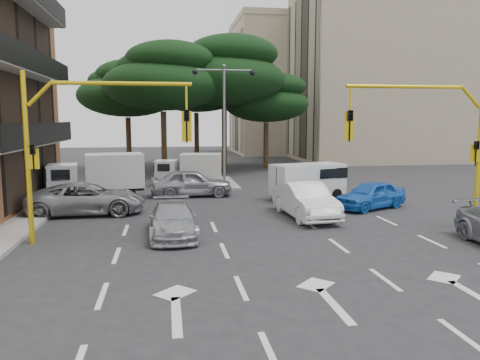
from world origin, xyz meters
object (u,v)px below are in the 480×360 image
Objects in this scene: van_white at (308,181)px; signal_mast_right at (439,131)px; street_lamp_center at (224,103)px; car_white_hatch at (305,200)px; car_silver_wagon at (173,219)px; signal_mast_left at (80,133)px; box_truck_a at (97,177)px; car_silver_cross_a at (87,199)px; box_truck_b at (189,170)px; car_blue_compact at (371,195)px; car_silver_cross_b at (192,183)px.

signal_mast_right is at bearing 5.76° from van_white.
street_lamp_center is 1.64× the size of car_white_hatch.
signal_mast_right reaches higher than car_silver_wagon.
car_white_hatch is at bearing 17.04° from signal_mast_left.
street_lamp_center is 1.54× the size of box_truck_a.
car_silver_cross_a is 9.93m from box_truck_b.
car_blue_compact is 0.92× the size of car_silver_wagon.
signal_mast_left is 4.55m from car_silver_wagon.
street_lamp_center reaches higher than car_blue_compact.
box_truck_b is (-4.61, 10.74, 0.28)m from car_white_hatch.
car_silver_cross_a is at bearing 128.50° from car_silver_wagon.
signal_mast_right is 1.26× the size of car_white_hatch.
car_white_hatch is (2.23, -11.24, -4.65)m from street_lamp_center.
van_white is 0.92× the size of box_truck_b.
street_lamp_center is 1.82× the size of car_silver_wagon.
signal_mast_right is at bearing -64.09° from street_lamp_center.
street_lamp_center is 12.36m from car_white_hatch.
signal_mast_left is 1.14× the size of car_silver_cross_a.
car_blue_compact is 1.00× the size of van_white.
car_silver_cross_a is at bearing 172.07° from box_truck_a.
signal_mast_left is at bearing 175.99° from box_truck_a.
box_truck_a is 1.17× the size of box_truck_b.
box_truck_a reaches higher than car_silver_cross_b.
signal_mast_right is at bearing -134.88° from car_silver_cross_b.
signal_mast_left reaches higher than car_white_hatch.
car_silver_wagon is 6.06m from car_silver_cross_a.
car_silver_wagon is at bearing -164.74° from box_truck_a.
car_silver_cross_b reaches higher than car_silver_wagon.
box_truck_a is at bearing -135.70° from car_blue_compact.
street_lamp_center is (6.80, 14.01, 1.54)m from signal_mast_left.
car_white_hatch reaches higher than car_blue_compact.
car_silver_cross_b is (-8.46, 5.08, 0.10)m from car_blue_compact.
van_white is (-3.04, 7.38, -2.90)m from signal_mast_right.
box_truck_a is at bearing 92.96° from car_silver_cross_b.
car_white_hatch is at bearing -131.73° from box_truck_a.
car_white_hatch is 11.69m from box_truck_b.
car_silver_cross_b is 6.53m from van_white.
car_blue_compact is 0.91× the size of box_truck_b.
signal_mast_left is 1.52× the size of car_blue_compact.
car_blue_compact is at bearing 17.69° from car_white_hatch.
signal_mast_left is at bearing -174.91° from car_silver_wagon.
car_silver_cross_a is (-3.86, 4.67, 0.11)m from car_silver_wagon.
signal_mast_right is 16.58m from box_truck_b.
box_truck_b is at bearing -163.88° from car_blue_compact.
box_truck_b is (1.27, 13.17, 0.44)m from car_silver_wagon.
street_lamp_center is 8.82m from van_white.
signal_mast_right is 1.14× the size of car_silver_cross_a.
van_white reaches higher than car_silver_cross_a.
car_blue_compact is 0.75× the size of car_silver_cross_a.
van_white reaches higher than car_white_hatch.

